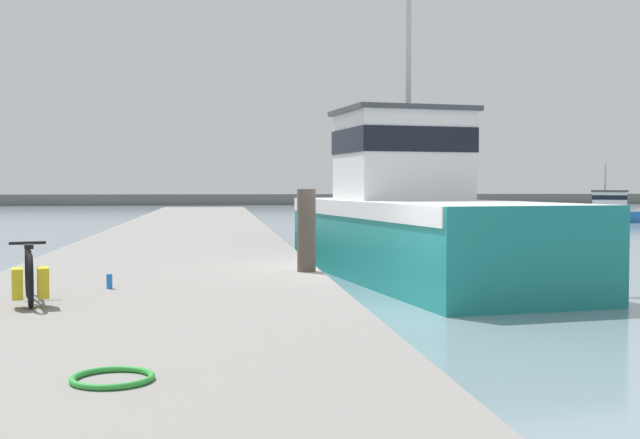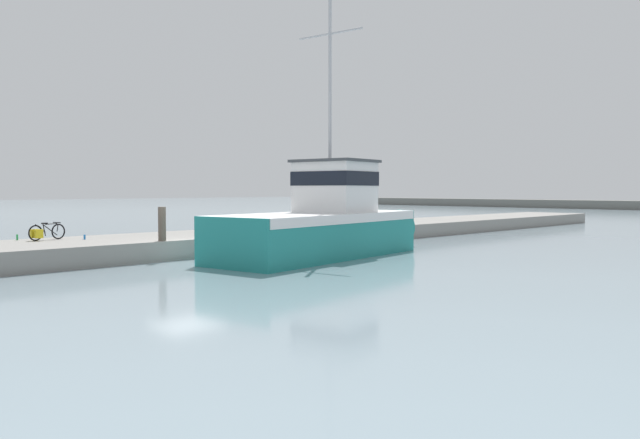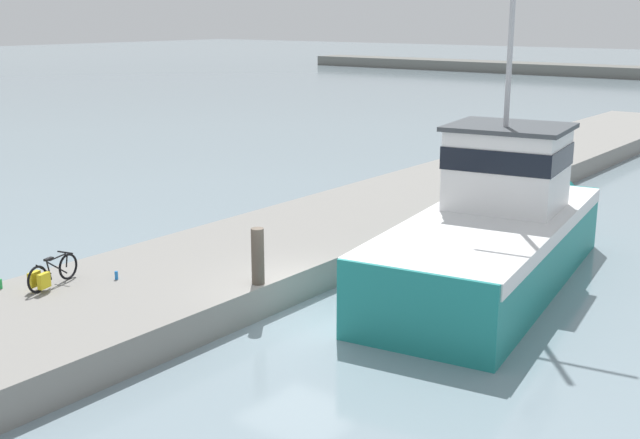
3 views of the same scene
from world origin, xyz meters
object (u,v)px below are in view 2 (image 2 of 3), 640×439
Objects in this scene: water_bottle_by_bike at (85,237)px; water_bottle_on_curb at (17,237)px; bicycle_touring at (44,232)px; mooring_post at (162,224)px; fishing_boat_main at (325,222)px.

water_bottle_by_bike is 2.60m from water_bottle_on_curb.
water_bottle_on_curb is at bearing -153.38° from bicycle_touring.
fishing_boat_main is at bearing 61.17° from mooring_post.
mooring_post is (-3.24, -5.88, 0.04)m from fishing_boat_main.
bicycle_touring is 1.12m from water_bottle_on_curb.
water_bottle_on_curb is (-4.49, -3.91, -0.56)m from mooring_post.
fishing_boat_main is at bearing 51.48° from water_bottle_by_bike.
water_bottle_on_curb is (-1.58, -2.07, 0.02)m from water_bottle_by_bike.
mooring_post is (3.66, 3.18, 0.35)m from bicycle_touring.
bicycle_touring is (-6.89, -9.07, -0.31)m from fishing_boat_main.
water_bottle_on_curb is (-7.73, -9.79, -0.52)m from fishing_boat_main.
bicycle_touring is at bearing 40.98° from water_bottle_on_curb.
bicycle_touring is 1.55m from water_bottle_by_bike.
water_bottle_on_curb reaches higher than water_bottle_by_bike.
fishing_boat_main is 53.78× the size of water_bottle_on_curb.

